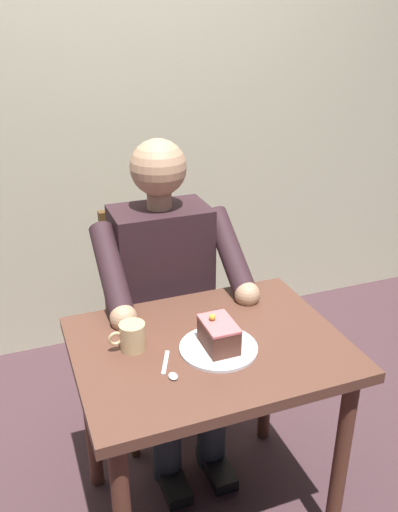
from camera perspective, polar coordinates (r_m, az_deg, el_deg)
ground_plane at (r=2.13m, az=0.94°, el=-25.17°), size 14.00×14.00×0.00m
cafe_rear_panel at (r=2.63m, az=-10.14°, el=21.58°), size 6.40×0.12×3.00m
dining_table at (r=1.72m, az=1.08°, el=-12.34°), size 0.82×0.62×0.71m
chair at (r=2.23m, az=-4.57°, el=-5.50°), size 0.42×0.42×0.91m
seated_person at (r=2.02m, az=-3.28°, el=-4.49°), size 0.53×0.58×1.23m
dessert_plate at (r=1.63m, az=2.10°, el=-9.79°), size 0.24×0.24×0.01m
cake_slice at (r=1.60m, az=2.12°, el=-8.38°), size 0.09×0.14×0.10m
coffee_cup at (r=1.62m, az=-7.18°, el=-8.47°), size 0.11×0.08×0.09m
dessert_spoon at (r=1.54m, az=-3.16°, el=-12.04°), size 0.06×0.14×0.01m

